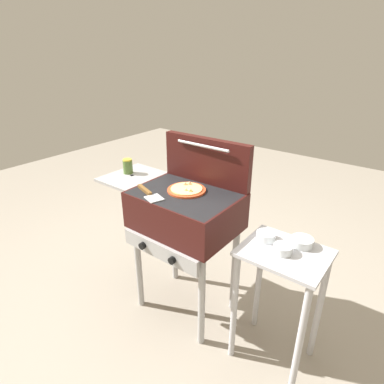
# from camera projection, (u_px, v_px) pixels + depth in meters

# --- Properties ---
(ground_plane) EXTENTS (8.00, 8.00, 0.00)m
(ground_plane) POSITION_uv_depth(u_px,v_px,m) (187.00, 305.00, 2.34)
(ground_plane) COLOR gray
(grill) EXTENTS (0.96, 0.53, 0.90)m
(grill) POSITION_uv_depth(u_px,v_px,m) (184.00, 213.00, 2.04)
(grill) COLOR #38110F
(grill) RESTS_ON ground_plane
(grill_lid_open) EXTENTS (0.63, 0.09, 0.30)m
(grill_lid_open) POSITION_uv_depth(u_px,v_px,m) (206.00, 161.00, 2.06)
(grill_lid_open) COLOR #38110F
(grill_lid_open) RESTS_ON grill
(pizza_cheese) EXTENTS (0.24, 0.24, 0.03)m
(pizza_cheese) POSITION_uv_depth(u_px,v_px,m) (187.00, 189.00, 2.00)
(pizza_cheese) COLOR #C64723
(pizza_cheese) RESTS_ON grill
(sauce_jar) EXTENTS (0.07, 0.07, 0.10)m
(sauce_jar) POSITION_uv_depth(u_px,v_px,m) (128.00, 166.00, 2.26)
(sauce_jar) COLOR #4C6B2D
(sauce_jar) RESTS_ON grill
(spatula) EXTENTS (0.26, 0.14, 0.02)m
(spatula) POSITION_uv_depth(u_px,v_px,m) (148.00, 193.00, 1.95)
(spatula) COLOR #B7BABF
(spatula) RESTS_ON grill
(prep_table) EXTENTS (0.44, 0.36, 0.75)m
(prep_table) POSITION_uv_depth(u_px,v_px,m) (280.00, 284.00, 1.75)
(prep_table) COLOR #B2B2B7
(prep_table) RESTS_ON ground_plane
(topping_bowl_near) EXTENTS (0.10, 0.10, 0.04)m
(topping_bowl_near) POSITION_uv_depth(u_px,v_px,m) (283.00, 249.00, 1.64)
(topping_bowl_near) COLOR silver
(topping_bowl_near) RESTS_ON prep_table
(topping_bowl_far) EXTENTS (0.12, 0.12, 0.04)m
(topping_bowl_far) POSITION_uv_depth(u_px,v_px,m) (302.00, 242.00, 1.70)
(topping_bowl_far) COLOR silver
(topping_bowl_far) RESTS_ON prep_table
(topping_bowl_middle) EXTENTS (0.11, 0.11, 0.04)m
(topping_bowl_middle) POSITION_uv_depth(u_px,v_px,m) (266.00, 236.00, 1.76)
(topping_bowl_middle) COLOR silver
(topping_bowl_middle) RESTS_ON prep_table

